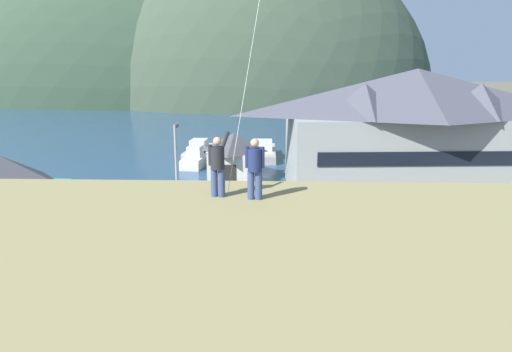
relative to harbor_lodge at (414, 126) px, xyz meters
name	(u,v)px	position (x,y,z in m)	size (l,w,h in m)	color
ground_plane	(250,300)	(-12.81, -20.36, -5.38)	(600.00, 600.00, 0.00)	#66604C
parking_lot_pad	(254,255)	(-12.81, -15.36, -5.33)	(40.00, 20.00, 0.10)	gray
bay_water	(267,128)	(-12.81, 39.64, -5.37)	(360.00, 84.00, 0.03)	navy
far_hill_west_ridge	(140,102)	(-50.75, 98.18, -5.38)	(111.62, 56.45, 77.18)	#334733
far_hill_east_peak	(265,104)	(-14.17, 92.95, -5.38)	(90.13, 63.23, 85.14)	#3D4C38
harbor_lodge	(414,126)	(0.00, 0.00, 0.00)	(22.59, 10.99, 10.12)	#999E99
storage_shed_near_lot	(4,205)	(-26.44, -15.80, -2.41)	(6.09, 6.21, 5.73)	#338475
storage_shed_waterside	(235,156)	(-15.35, 2.58, -3.09)	(4.93, 5.60, 4.41)	beige
wharf_dock	(231,156)	(-16.59, 12.45, -5.03)	(3.20, 14.15, 0.70)	#70604C
moored_boat_wharfside	(197,159)	(-19.92, 9.00, -4.66)	(2.64, 6.43, 2.16)	silver
moored_boat_outer_mooring	(264,152)	(-12.87, 13.24, -4.66)	(2.78, 8.44, 2.16)	#A8A399
moored_boat_inner_slip	(200,151)	(-20.22, 13.52, -4.66)	(3.12, 8.04, 2.16)	#A8A399
parked_car_front_row_end	(428,233)	(-2.97, -14.12, -4.32)	(4.30, 2.26, 1.82)	#B28923
parked_car_corner_spot	(182,227)	(-17.17, -13.61, -4.32)	(4.35, 2.37, 1.82)	#B28923
parked_car_mid_row_far	(6,280)	(-23.65, -20.93, -4.32)	(4.25, 2.15, 1.82)	black
parked_car_front_row_silver	(266,285)	(-12.07, -21.00, -4.32)	(4.24, 2.12, 1.82)	red
parked_car_back_row_left	(392,279)	(-6.45, -20.24, -4.32)	(4.25, 2.15, 1.82)	slate
parked_car_mid_row_near	(131,276)	(-18.19, -20.39, -4.32)	(4.29, 2.23, 1.82)	navy
parked_car_back_row_right	(266,232)	(-12.21, -14.34, -4.32)	(4.32, 2.30, 1.82)	silver
parking_light_pole	(176,166)	(-18.15, -9.80, -1.48)	(0.24, 0.78, 6.54)	#ADADB2
person_kite_flyer	(218,164)	(-13.40, -26.77, 2.22)	(0.60, 0.62, 1.86)	#384770
person_companion	(255,167)	(-12.33, -27.02, 2.20)	(0.55, 0.40, 1.74)	#384770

